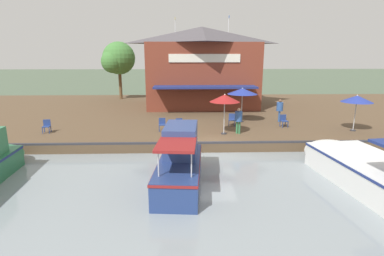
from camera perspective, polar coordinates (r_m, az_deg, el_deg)
The scene contains 17 objects.
ground_plane at distance 17.28m, azimuth 4.21°, elevation -4.95°, with size 220.00×220.00×0.00m, color #4C5B47.
quay_deck at distance 27.83m, azimuth 1.87°, elevation 2.88°, with size 22.00×56.00×0.60m, color brown.
quay_edge_fender at distance 17.18m, azimuth 4.22°, elevation -2.78°, with size 0.20×50.40×0.10m, color #2D2D33.
waterfront_restaurant at distance 30.12m, azimuth 1.85°, elevation 11.65°, with size 9.61×10.75×8.61m.
patio_umbrella_back_row at distance 22.67m, azimuth 9.58°, elevation 6.92°, with size 2.21×2.21×2.58m.
patio_umbrella_by_entrance at distance 18.86m, azimuth 6.25°, elevation 5.64°, with size 1.89×1.89×2.58m.
patio_umbrella_near_quay_edge at distance 22.36m, azimuth 28.92°, elevation 4.88°, with size 1.97×1.97×2.41m.
cafe_chair_mid_patio at distance 20.01m, azimuth -5.70°, elevation 0.81°, with size 0.47×0.47×0.85m.
cafe_chair_back_row_seat at distance 21.59m, azimuth -25.95°, elevation 0.43°, with size 0.50×0.50×0.85m.
cafe_chair_beside_entrance at distance 19.78m, azimuth -2.41°, elevation 0.72°, with size 0.52×0.52×0.85m.
cafe_chair_facing_river at distance 21.60m, azimuth 7.60°, elevation 1.72°, with size 0.51×0.51×0.85m.
cafe_chair_far_corner_seat at distance 22.01m, azimuth 17.08°, elevation 1.45°, with size 0.50×0.50×0.85m.
person_mid_patio at distance 23.55m, azimuth 16.37°, elevation 3.73°, with size 0.48×0.48×1.70m.
person_near_entrance at distance 19.28m, azimuth 8.86°, elevation 1.97°, with size 0.47×0.47×1.68m.
motorboat_outer_channel at distance 15.04m, azimuth 30.54°, elevation -6.88°, with size 8.47×3.63×2.40m.
motorboat_far_downstream at distance 13.30m, azimuth -2.17°, elevation -6.20°, with size 5.86×2.17×2.45m.
tree_behind_restaurant at distance 35.49m, azimuth -14.02°, elevation 12.61°, with size 3.83×3.65×6.43m.
Camera 1 is at (16.28, -1.80, 5.50)m, focal length 28.00 mm.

